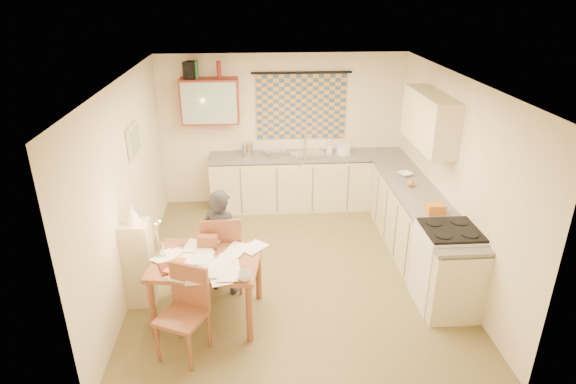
{
  "coord_description": "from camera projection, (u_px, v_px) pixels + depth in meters",
  "views": [
    {
      "loc": [
        -0.46,
        -5.45,
        3.5
      ],
      "look_at": [
        -0.06,
        0.2,
        1.03
      ],
      "focal_mm": 30.0,
      "sensor_mm": 36.0,
      "label": 1
    }
  ],
  "objects": [
    {
      "name": "orange_box",
      "position": [
        170.0,
        272.0,
        4.94
      ],
      "size": [
        0.14,
        0.11,
        0.04
      ],
      "primitive_type": "cube",
      "rotation": [
        0.0,
        0.0,
        -0.32
      ],
      "color": "#C46A20",
      "rests_on": "dining_table"
    },
    {
      "name": "kettle",
      "position": [
        247.0,
        149.0,
        7.74
      ],
      "size": [
        0.21,
        0.21,
        0.24
      ],
      "primitive_type": "cylinder",
      "rotation": [
        0.0,
        0.0,
        -0.17
      ],
      "color": "silver",
      "rests_on": "counter_back"
    },
    {
      "name": "bottle_brown",
      "position": [
        219.0,
        70.0,
        7.34
      ],
      "size": [
        0.08,
        0.08,
        0.26
      ],
      "primitive_type": "cylinder",
      "rotation": [
        0.0,
        0.0,
        -0.1
      ],
      "color": "maroon",
      "rests_on": "wall_cabinet"
    },
    {
      "name": "wall_left",
      "position": [
        128.0,
        186.0,
        5.78
      ],
      "size": [
        0.02,
        4.5,
        2.5
      ],
      "primitive_type": "cube",
      "color": "beige",
      "rests_on": "floor"
    },
    {
      "name": "wall_cabinet_glass",
      "position": [
        209.0,
        103.0,
        7.37
      ],
      "size": [
        0.84,
        0.02,
        0.64
      ],
      "primitive_type": "cube",
      "color": "#99B2A5",
      "rests_on": "wall_back"
    },
    {
      "name": "mixing_bowl",
      "position": [
        344.0,
        149.0,
        7.86
      ],
      "size": [
        0.26,
        0.26,
        0.16
      ],
      "primitive_type": "cylinder",
      "rotation": [
        0.0,
        0.0,
        -0.09
      ],
      "color": "white",
      "rests_on": "counter_back"
    },
    {
      "name": "dining_table",
      "position": [
        208.0,
        288.0,
        5.35
      ],
      "size": [
        1.25,
        1.02,
        0.75
      ],
      "rotation": [
        0.0,
        0.0,
        -0.14
      ],
      "color": "brown",
      "rests_on": "floor"
    },
    {
      "name": "print_canvas",
      "position": [
        136.0,
        140.0,
        5.97
      ],
      "size": [
        0.01,
        0.42,
        0.32
      ],
      "primitive_type": "cube",
      "color": "#B9B8A4",
      "rests_on": "wall_left"
    },
    {
      "name": "shelf_stand",
      "position": [
        139.0,
        263.0,
        5.54
      ],
      "size": [
        0.32,
        0.3,
        1.05
      ],
      "primitive_type": "cube",
      "color": "beige",
      "rests_on": "floor"
    },
    {
      "name": "magazine",
      "position": [
        160.0,
        270.0,
        4.98
      ],
      "size": [
        0.35,
        0.37,
        0.02
      ],
      "primitive_type": "imported",
      "rotation": [
        0.0,
        0.0,
        0.38
      ],
      "color": "maroon",
      "rests_on": "dining_table"
    },
    {
      "name": "wall_front",
      "position": [
        317.0,
        288.0,
        3.85
      ],
      "size": [
        4.0,
        0.02,
        2.5
      ],
      "primitive_type": "cube",
      "color": "beige",
      "rests_on": "floor"
    },
    {
      "name": "bowl",
      "position": [
        405.0,
        174.0,
        6.99
      ],
      "size": [
        0.31,
        0.31,
        0.05
      ],
      "primitive_type": "imported",
      "rotation": [
        0.0,
        0.0,
        0.31
      ],
      "color": "white",
      "rests_on": "counter_right"
    },
    {
      "name": "counter_right",
      "position": [
        418.0,
        228.0,
        6.5
      ],
      "size": [
        0.62,
        2.95,
        0.92
      ],
      "color": "beige",
      "rests_on": "floor"
    },
    {
      "name": "book",
      "position": [
        169.0,
        262.0,
        5.13
      ],
      "size": [
        0.28,
        0.31,
        0.02
      ],
      "primitive_type": "imported",
      "rotation": [
        0.0,
        0.0,
        -0.28
      ],
      "color": "#C46A20",
      "rests_on": "dining_table"
    },
    {
      "name": "bottle_green",
      "position": [
        196.0,
        70.0,
        7.32
      ],
      "size": [
        0.08,
        0.08,
        0.26
      ],
      "primitive_type": "cylinder",
      "rotation": [
        0.0,
        0.0,
        0.17
      ],
      "color": "#195926",
      "rests_on": "wall_cabinet"
    },
    {
      "name": "chair_near",
      "position": [
        184.0,
        329.0,
        4.84
      ],
      "size": [
        0.57,
        0.57,
        0.95
      ],
      "rotation": [
        0.0,
        0.0,
        -0.43
      ],
      "color": "brown",
      "rests_on": "floor"
    },
    {
      "name": "person",
      "position": [
        222.0,
        242.0,
        5.7
      ],
      "size": [
        0.76,
        0.72,
        1.35
      ],
      "primitive_type": "imported",
      "rotation": [
        0.0,
        0.0,
        2.67
      ],
      "color": "black",
      "rests_on": "floor"
    },
    {
      "name": "stove",
      "position": [
        446.0,
        266.0,
        5.56
      ],
      "size": [
        0.63,
        0.63,
        0.98
      ],
      "color": "white",
      "rests_on": "floor"
    },
    {
      "name": "chair_far",
      "position": [
        223.0,
        265.0,
        5.89
      ],
      "size": [
        0.49,
        0.49,
        1.03
      ],
      "rotation": [
        0.0,
        0.0,
        3.19
      ],
      "color": "brown",
      "rests_on": "floor"
    },
    {
      "name": "wall_cabinet",
      "position": [
        210.0,
        101.0,
        7.52
      ],
      "size": [
        0.9,
        0.34,
        0.7
      ],
      "primitive_type": "cube",
      "color": "maroon",
      "rests_on": "wall_back"
    },
    {
      "name": "wall_right",
      "position": [
        453.0,
        177.0,
        6.04
      ],
      "size": [
        0.02,
        4.5,
        2.5
      ],
      "primitive_type": "cube",
      "color": "beige",
      "rests_on": "floor"
    },
    {
      "name": "candle_flame",
      "position": [
        160.0,
        221.0,
        5.13
      ],
      "size": [
        0.02,
        0.02,
        0.02
      ],
      "primitive_type": "sphere",
      "color": "#FFCC66",
      "rests_on": "dining_table"
    },
    {
      "name": "speaker",
      "position": [
        190.0,
        70.0,
        7.31
      ],
      "size": [
        0.22,
        0.24,
        0.26
      ],
      "primitive_type": "cube",
      "rotation": [
        0.0,
        0.0,
        -0.35
      ],
      "color": "black",
      "rests_on": "wall_cabinet"
    },
    {
      "name": "floor",
      "position": [
        293.0,
        269.0,
        6.42
      ],
      "size": [
        4.0,
        4.5,
        0.02
      ],
      "primitive_type": "cube",
      "color": "brown",
      "rests_on": "ground"
    },
    {
      "name": "orange_bag",
      "position": [
        435.0,
        209.0,
        5.84
      ],
      "size": [
        0.23,
        0.17,
        0.12
      ],
      "primitive_type": "cube",
      "rotation": [
        0.0,
        0.0,
        0.03
      ],
      "color": "#C46A20",
      "rests_on": "counter_right"
    },
    {
      "name": "eyeglasses",
      "position": [
        214.0,
        274.0,
        4.92
      ],
      "size": [
        0.13,
        0.05,
        0.02
      ],
      "primitive_type": "cube",
      "rotation": [
        0.0,
        0.0,
        0.05
      ],
      "color": "black",
      "rests_on": "dining_table"
    },
    {
      "name": "dish_rack",
      "position": [
        276.0,
        154.0,
        7.81
      ],
      "size": [
        0.44,
        0.42,
        0.06
      ],
      "primitive_type": "cube",
      "rotation": [
        0.0,
        0.0,
        0.43
      ],
      "color": "silver",
      "rests_on": "counter_back"
    },
    {
      "name": "candle_holder",
      "position": [
        161.0,
        249.0,
        5.22
      ],
      "size": [
        0.07,
        0.07,
        0.18
      ],
      "primitive_type": "cylinder",
      "rotation": [
        0.0,
        0.0,
        0.19
      ],
      "color": "silver",
      "rests_on": "dining_table"
    },
    {
      "name": "soap_bottle",
      "position": [
        329.0,
        148.0,
        7.89
      ],
      "size": [
        0.08,
        0.08,
        0.17
      ],
      "primitive_type": "imported",
      "rotation": [
        0.0,
        0.0,
        -0.02
      ],
      "color": "white",
      "rests_on": "counter_back"
    },
    {
      "name": "mug",
      "position": [
        244.0,
        276.0,
        4.81
      ],
      "size": [
        0.21,
        0.21,
        0.1
      ],
      "primitive_type": "imported",
      "rotation": [
        0.0,
        0.0,
        -0.32
      ],
      "color": "white",
      "rests_on": "dining_table"
    },
    {
      "name": "papers",
      "position": [
        207.0,
        262.0,
        5.12
      ],
      "size": [
        1.3,
        1.02,
        0.03
      ],
      "rotation": [
        0.0,
        0.0,
        -0.14
      ],
      "color": "white",
      "rests_on": "dining_table"
    },
    {
      "name": "letter_rack",
      "position": [
        208.0,
        242.0,
        5.38
      ],
      "size": [
        0.23,
        0.12,
        0.16
      ],
      "primitive_type": "cube",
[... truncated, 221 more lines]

